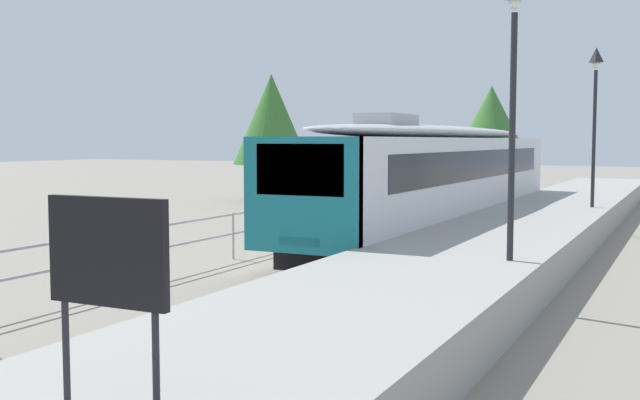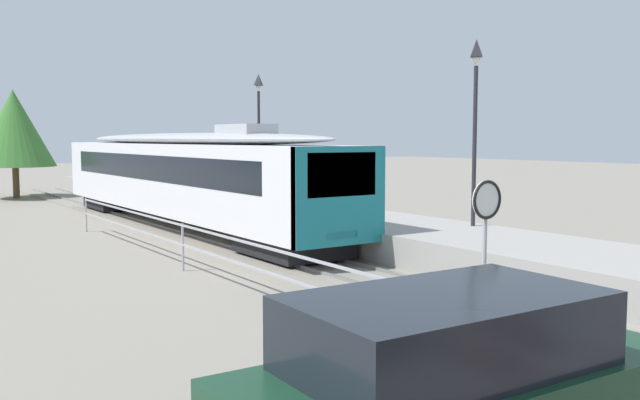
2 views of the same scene
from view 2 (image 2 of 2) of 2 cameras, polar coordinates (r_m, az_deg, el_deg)
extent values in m
plane|color=gray|center=(19.18, -11.69, -5.27)|extent=(160.00, 160.00, 0.00)
cube|color=gray|center=(20.49, -3.90, -4.42)|extent=(3.20, 60.00, 0.06)
cube|color=slate|center=(20.13, -5.67, -4.40)|extent=(0.08, 60.00, 0.08)
cube|color=slate|center=(20.84, -2.19, -4.05)|extent=(0.08, 60.00, 0.08)
cube|color=silver|center=(26.41, -11.48, 1.87)|extent=(2.80, 20.70, 2.55)
cube|color=#19757F|center=(17.43, 1.66, 0.32)|extent=(2.80, 0.24, 2.55)
cube|color=black|center=(17.33, 1.82, 2.15)|extent=(2.13, 0.08, 1.12)
cube|color=black|center=(26.39, -11.50, 2.76)|extent=(2.82, 17.39, 0.92)
ellipsoid|color=#A8AAAF|center=(26.37, -11.54, 5.03)|extent=(2.69, 19.88, 0.44)
cube|color=#A8AAAF|center=(21.69, -6.24, 5.83)|extent=(1.10, 2.20, 0.36)
cube|color=#EAE5C6|center=(17.49, 1.79, -2.95)|extent=(1.00, 0.10, 0.20)
cube|color=black|center=(19.52, -2.31, -3.74)|extent=(2.24, 3.20, 0.55)
cube|color=black|center=(33.98, -16.62, -0.14)|extent=(2.24, 3.20, 0.55)
cube|color=#999691|center=(22.22, 3.36, -2.57)|extent=(3.90, 60.00, 0.90)
cylinder|color=#232328|center=(20.19, 12.78, 4.37)|extent=(0.12, 0.12, 4.60)
pyramid|color=#232328|center=(20.35, 12.94, 12.27)|extent=(0.34, 0.34, 0.50)
sphere|color=silver|center=(20.32, 12.92, 11.38)|extent=(0.24, 0.24, 0.24)
cylinder|color=#232328|center=(30.35, -5.12, 4.71)|extent=(0.12, 0.12, 4.60)
pyramid|color=#232328|center=(30.46, -5.17, 9.98)|extent=(0.34, 0.34, 0.50)
sphere|color=silver|center=(30.43, -5.16, 9.38)|extent=(0.24, 0.24, 0.24)
cylinder|color=#9EA0A5|center=(11.02, 13.51, -7.24)|extent=(0.07, 0.07, 2.20)
cylinder|color=white|center=(10.79, 13.74, 0.02)|extent=(0.60, 0.03, 0.60)
torus|color=black|center=(10.78, 13.80, 0.02)|extent=(0.61, 0.05, 0.61)
cube|color=#9EA0A5|center=(10.38, 8.38, -7.35)|extent=(0.05, 36.00, 0.05)
cube|color=#9EA0A5|center=(10.51, 8.34, -10.08)|extent=(0.05, 36.00, 0.05)
cylinder|color=#9EA0A5|center=(10.52, 8.34, -10.41)|extent=(0.06, 0.06, 1.25)
cylinder|color=#9EA0A5|center=(18.05, -11.39, -3.90)|extent=(0.06, 0.06, 1.25)
cylinder|color=#9EA0A5|center=(26.51, -18.96, -1.20)|extent=(0.06, 0.06, 1.25)
cube|color=black|center=(6.43, 10.56, -10.64)|extent=(2.95, 1.75, 0.68)
cylinder|color=brown|center=(42.84, -24.05, 1.35)|extent=(0.36, 0.36, 1.83)
cone|color=#38702D|center=(42.77, -24.21, 5.51)|extent=(4.48, 4.48, 4.38)
camera|label=1|loc=(17.83, 57.48, 1.88)|focal=42.67mm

